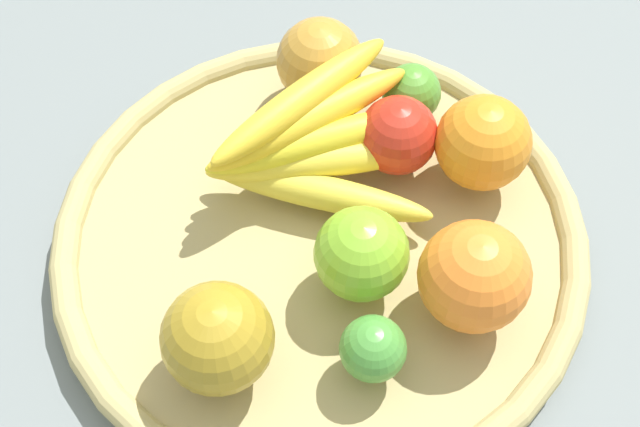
{
  "coord_description": "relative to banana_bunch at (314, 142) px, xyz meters",
  "views": [
    {
      "loc": [
        0.34,
        -0.13,
        0.6
      ],
      "look_at": [
        0.0,
        0.0,
        0.05
      ],
      "focal_mm": 47.91,
      "sensor_mm": 36.0,
      "label": 1
    }
  ],
  "objects": [
    {
      "name": "apple_3",
      "position": [
        0.11,
        -0.0,
        -0.0
      ],
      "size": [
        0.09,
        0.09,
        0.07
      ],
      "primitive_type": "sphere",
      "rotation": [
        0.0,
        0.0,
        3.46
      ],
      "color": "#7DBB2B",
      "rests_on": "basket"
    },
    {
      "name": "lime_1",
      "position": [
        0.17,
        -0.02,
        -0.02
      ],
      "size": [
        0.06,
        0.06,
        0.05
      ],
      "primitive_type": "sphere",
      "rotation": [
        0.0,
        0.0,
        6.08
      ],
      "color": "#499539",
      "rests_on": "basket"
    },
    {
      "name": "apple_0",
      "position": [
        0.01,
        0.07,
        -0.01
      ],
      "size": [
        0.09,
        0.09,
        0.06
      ],
      "primitive_type": "sphere",
      "rotation": [
        0.0,
        0.0,
        0.95
      ],
      "color": "red",
      "rests_on": "basket"
    },
    {
      "name": "banana_bunch",
      "position": [
        0.0,
        0.0,
        0.0
      ],
      "size": [
        0.17,
        0.19,
        0.08
      ],
      "color": "yellow",
      "rests_on": "basket"
    },
    {
      "name": "ground_plane",
      "position": [
        0.05,
        -0.01,
        -0.07
      ],
      "size": [
        2.4,
        2.4,
        0.0
      ],
      "primitive_type": "plane",
      "color": "slate",
      "rests_on": "ground"
    },
    {
      "name": "apple_2",
      "position": [
        -0.08,
        0.04,
        -0.0
      ],
      "size": [
        0.08,
        0.08,
        0.07
      ],
      "primitive_type": "sphere",
      "rotation": [
        0.0,
        0.0,
        4.79
      ],
      "color": "#C08830",
      "rests_on": "basket"
    },
    {
      "name": "basket",
      "position": [
        0.05,
        -0.01,
        -0.06
      ],
      "size": [
        0.43,
        0.43,
        0.03
      ],
      "color": "tan",
      "rests_on": "ground_plane"
    },
    {
      "name": "apple_1",
      "position": [
        0.14,
        -0.12,
        0.0
      ],
      "size": [
        0.1,
        0.1,
        0.08
      ],
      "primitive_type": "sphere",
      "rotation": [
        0.0,
        0.0,
        3.42
      ],
      "color": "#A78723",
      "rests_on": "basket"
    },
    {
      "name": "orange_0",
      "position": [
        0.15,
        0.06,
        0.0
      ],
      "size": [
        0.09,
        0.09,
        0.08
      ],
      "primitive_type": "sphere",
      "rotation": [
        0.0,
        0.0,
        0.08
      ],
      "color": "orange",
      "rests_on": "basket"
    },
    {
      "name": "orange_1",
      "position": [
        0.05,
        0.12,
        -0.0
      ],
      "size": [
        0.11,
        0.11,
        0.08
      ],
      "primitive_type": "sphere",
      "rotation": [
        0.0,
        0.0,
        0.7
      ],
      "color": "orange",
      "rests_on": "basket"
    },
    {
      "name": "lime_0",
      "position": [
        -0.03,
        0.1,
        -0.01
      ],
      "size": [
        0.07,
        0.07,
        0.05
      ],
      "primitive_type": "sphere",
      "rotation": [
        0.0,
        0.0,
        3.57
      ],
      "color": "#4F922F",
      "rests_on": "basket"
    }
  ]
}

